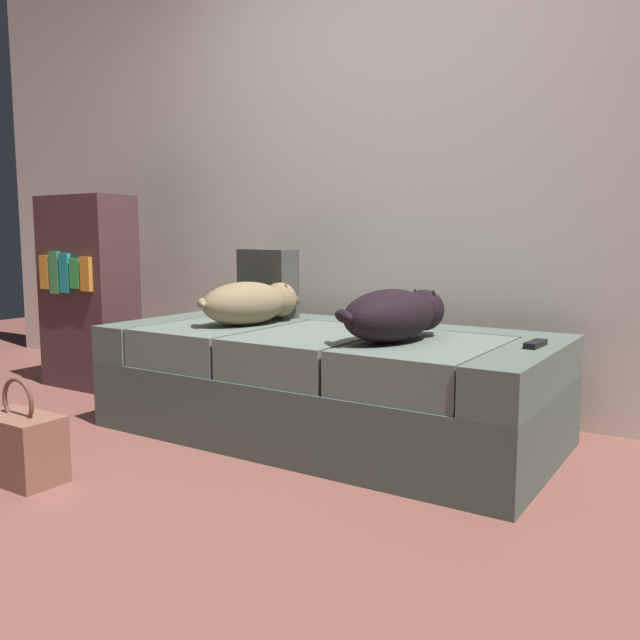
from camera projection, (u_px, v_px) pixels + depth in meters
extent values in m
plane|color=brown|center=(157.00, 514.00, 2.10)|extent=(10.00, 10.00, 0.00)
cube|color=silver|center=(401.00, 131.00, 3.35)|extent=(6.40, 0.10, 2.80)
cube|color=#435045|center=(326.00, 401.00, 2.92)|extent=(1.95, 0.93, 0.30)
cube|color=#4D5B50|center=(181.00, 333.00, 3.36)|extent=(0.20, 0.93, 0.17)
cube|color=#4D5B50|center=(528.00, 371.00, 2.42)|extent=(0.20, 0.93, 0.17)
cube|color=#4D5B50|center=(366.00, 338.00, 3.19)|extent=(1.55, 0.20, 0.17)
cube|color=slate|center=(221.00, 342.00, 3.08)|extent=(0.50, 0.71, 0.17)
cube|color=slate|center=(314.00, 352.00, 2.81)|extent=(0.50, 0.71, 0.17)
cube|color=slate|center=(426.00, 365.00, 2.53)|extent=(0.50, 0.71, 0.17)
ellipsoid|color=#7E6A4B|center=(245.00, 303.00, 3.04)|extent=(0.35, 0.48, 0.20)
sphere|color=#7E6A4B|center=(280.00, 299.00, 3.18)|extent=(0.16, 0.16, 0.16)
ellipsoid|color=#4B402D|center=(292.00, 300.00, 3.23)|extent=(0.08, 0.11, 0.06)
cone|color=#4B402D|center=(274.00, 286.00, 3.20)|extent=(0.04, 0.04, 0.05)
cone|color=#4B402D|center=(286.00, 287.00, 3.14)|extent=(0.04, 0.04, 0.05)
ellipsoid|color=#7E6A4B|center=(202.00, 303.00, 2.94)|extent=(0.15, 0.15, 0.05)
ellipsoid|color=black|center=(390.00, 316.00, 2.55)|extent=(0.35, 0.50, 0.21)
sphere|color=black|center=(424.00, 310.00, 2.69)|extent=(0.17, 0.17, 0.17)
ellipsoid|color=black|center=(435.00, 311.00, 2.75)|extent=(0.08, 0.11, 0.06)
cone|color=black|center=(415.00, 294.00, 2.72)|extent=(0.04, 0.04, 0.05)
cone|color=black|center=(433.00, 295.00, 2.65)|extent=(0.04, 0.04, 0.05)
ellipsoid|color=black|center=(344.00, 316.00, 2.44)|extent=(0.16, 0.16, 0.05)
cube|color=black|center=(535.00, 344.00, 2.44)|extent=(0.05, 0.15, 0.02)
cube|color=#40413C|center=(267.00, 283.00, 3.36)|extent=(0.36, 0.18, 0.34)
cube|color=brown|center=(21.00, 448.00, 2.37)|extent=(0.32, 0.18, 0.24)
torus|color=brown|center=(18.00, 402.00, 2.35)|extent=(0.18, 0.02, 0.18)
cube|color=#472D2C|center=(89.00, 292.00, 3.82)|extent=(0.56, 0.28, 1.10)
cube|color=orange|center=(45.00, 272.00, 3.77)|extent=(0.08, 0.02, 0.19)
cube|color=#3B8D50|center=(55.00, 273.00, 3.73)|extent=(0.08, 0.02, 0.24)
cube|color=teal|center=(65.00, 273.00, 3.68)|extent=(0.08, 0.02, 0.22)
cube|color=green|center=(75.00, 274.00, 3.63)|extent=(0.08, 0.02, 0.17)
cube|color=orange|center=(86.00, 274.00, 3.58)|extent=(0.08, 0.02, 0.19)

